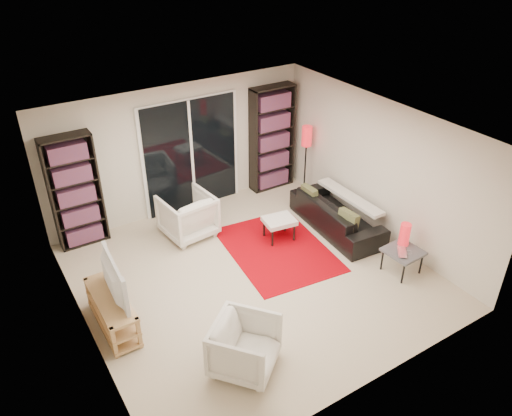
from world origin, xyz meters
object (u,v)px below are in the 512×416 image
(floor_lamp, at_px, (306,143))
(ottoman, at_px, (279,222))
(sofa, at_px, (337,214))
(bookshelf_left, at_px, (75,192))
(side_table, at_px, (403,253))
(armchair_back, at_px, (188,215))
(armchair_front, at_px, (245,346))
(bookshelf_right, at_px, (272,139))
(tv_stand, at_px, (112,311))

(floor_lamp, bearing_deg, ottoman, -141.28)
(sofa, xyz_separation_m, floor_lamp, (0.30, 1.35, 0.81))
(bookshelf_left, distance_m, side_table, 5.32)
(armchair_back, height_order, ottoman, armchair_back)
(sofa, relative_size, armchair_back, 2.32)
(armchair_back, xyz_separation_m, armchair_front, (-0.70, -3.09, -0.04))
(bookshelf_right, xyz_separation_m, armchair_back, (-2.23, -0.74, -0.67))
(ottoman, relative_size, floor_lamp, 0.40)
(bookshelf_right, xyz_separation_m, armchair_front, (-2.93, -3.83, -0.70))
(sofa, height_order, ottoman, sofa)
(sofa, bearing_deg, side_table, -173.36)
(tv_stand, bearing_deg, sofa, 4.05)
(armchair_front, distance_m, floor_lamp, 4.67)
(tv_stand, relative_size, armchair_back, 1.43)
(bookshelf_right, bearing_deg, armchair_front, -127.49)
(tv_stand, distance_m, armchair_back, 2.40)
(sofa, height_order, floor_lamp, floor_lamp)
(bookshelf_left, bearing_deg, bookshelf_right, -0.00)
(sofa, xyz_separation_m, armchair_back, (-2.31, 1.23, 0.10))
(bookshelf_left, relative_size, sofa, 0.99)
(armchair_back, bearing_deg, armchair_front, 71.28)
(armchair_front, height_order, ottoman, armchair_front)
(sofa, xyz_separation_m, armchair_front, (-3.02, -1.86, 0.06))
(sofa, bearing_deg, armchair_front, 126.24)
(bookshelf_right, height_order, side_table, bookshelf_right)
(bookshelf_left, height_order, ottoman, bookshelf_left)
(bookshelf_left, bearing_deg, ottoman, -30.47)
(ottoman, height_order, side_table, same)
(armchair_back, xyz_separation_m, ottoman, (1.26, -0.96, -0.04))
(tv_stand, relative_size, sofa, 0.61)
(bookshelf_right, distance_m, armchair_front, 4.87)
(armchair_front, height_order, side_table, armchair_front)
(sofa, bearing_deg, floor_lamp, -7.87)
(side_table, bearing_deg, floor_lamp, 85.14)
(bookshelf_right, bearing_deg, tv_stand, -151.02)
(bookshelf_right, bearing_deg, armchair_back, -161.75)
(bookshelf_right, xyz_separation_m, floor_lamp, (0.38, -0.61, 0.04))
(tv_stand, xyz_separation_m, side_table, (4.22, -1.22, 0.10))
(sofa, xyz_separation_m, side_table, (0.05, -1.51, 0.07))
(sofa, distance_m, ottoman, 1.09)
(armchair_front, bearing_deg, tv_stand, 87.02)
(side_table, bearing_deg, bookshelf_right, 92.23)
(bookshelf_left, distance_m, armchair_front, 3.98)
(bookshelf_right, relative_size, ottoman, 3.68)
(tv_stand, xyz_separation_m, ottoman, (3.11, 0.56, 0.08))
(tv_stand, distance_m, ottoman, 3.16)
(side_table, bearing_deg, tv_stand, 163.91)
(armchair_front, relative_size, side_table, 1.38)
(sofa, distance_m, armchair_back, 2.62)
(armchair_front, bearing_deg, floor_lamp, 4.92)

